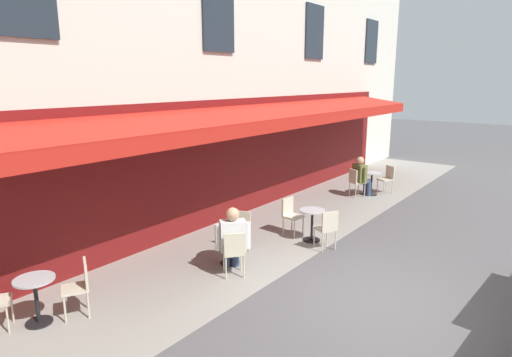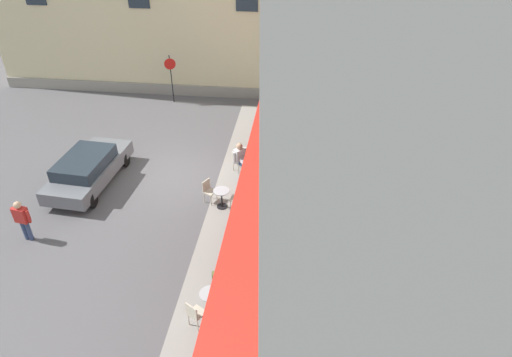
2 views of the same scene
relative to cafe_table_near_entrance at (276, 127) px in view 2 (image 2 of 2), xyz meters
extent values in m
plane|color=#565456|center=(-3.84, 3.87, -0.49)|extent=(70.00, 70.00, 0.00)
cube|color=gray|center=(-7.09, 0.47, -0.49)|extent=(20.50, 3.20, 0.01)
cube|color=silver|center=(-7.84, -5.63, 7.01)|extent=(20.00, 9.00, 15.00)
cube|color=maroon|center=(-6.84, -1.10, 1.11)|extent=(16.00, 0.06, 3.20)
cube|color=red|center=(-6.84, -0.28, 2.36)|extent=(15.00, 1.70, 0.36)
cube|color=red|center=(-6.84, 0.55, 2.13)|extent=(15.00, 0.04, 0.28)
cube|color=#232D38|center=(-14.84, -1.09, 4.71)|extent=(1.10, 0.06, 1.70)
cube|color=#232D38|center=(-10.17, -1.09, 4.71)|extent=(1.10, 0.06, 1.70)
cube|color=#232D38|center=(-5.50, -1.09, 4.71)|extent=(1.10, 0.06, 1.70)
cube|color=#232D38|center=(-0.84, -1.09, 4.71)|extent=(1.10, 0.06, 1.70)
cube|color=#232D38|center=(-14.84, -1.09, 7.71)|extent=(1.10, 0.06, 1.70)
cube|color=#232D38|center=(-10.17, -1.09, 7.71)|extent=(1.10, 0.06, 1.70)
cube|color=gray|center=(4.10, 7.37, -0.19)|extent=(0.12, 17.00, 0.60)
cube|color=gray|center=(2.76, -0.33, -0.42)|extent=(2.40, 1.40, 0.15)
cube|color=gray|center=(2.76, -0.68, -0.27)|extent=(2.40, 1.05, 0.30)
cube|color=gray|center=(2.76, -1.03, -0.12)|extent=(2.40, 0.70, 0.45)
cylinder|color=black|center=(0.00, 0.00, -0.48)|extent=(0.40, 0.40, 0.03)
cylinder|color=black|center=(0.00, 0.00, -0.13)|extent=(0.06, 0.06, 0.72)
cylinder|color=#B7B7BC|center=(0.00, 0.00, 0.24)|extent=(0.60, 0.60, 0.03)
cylinder|color=beige|center=(-0.41, 0.03, -0.27)|extent=(0.03, 0.03, 0.45)
cylinder|color=beige|center=(-0.25, 0.33, -0.27)|extent=(0.03, 0.03, 0.45)
cylinder|color=beige|center=(-0.71, 0.20, -0.27)|extent=(0.03, 0.03, 0.45)
cylinder|color=beige|center=(-0.55, 0.50, -0.27)|extent=(0.03, 0.03, 0.45)
cube|color=beige|center=(-0.48, 0.26, -0.02)|extent=(0.54, 0.54, 0.04)
cube|color=beige|center=(-0.64, 0.35, 0.21)|extent=(0.23, 0.37, 0.42)
cylinder|color=beige|center=(0.41, -0.07, -0.27)|extent=(0.03, 0.03, 0.45)
cylinder|color=beige|center=(0.22, -0.35, -0.27)|extent=(0.03, 0.03, 0.45)
cylinder|color=beige|center=(0.69, -0.26, -0.27)|extent=(0.03, 0.03, 0.45)
cylinder|color=beige|center=(0.50, -0.54, -0.27)|extent=(0.03, 0.03, 0.45)
cube|color=beige|center=(0.46, -0.31, -0.02)|extent=(0.56, 0.56, 0.04)
cube|color=beige|center=(0.61, -0.41, 0.21)|extent=(0.26, 0.35, 0.42)
cylinder|color=black|center=(-5.65, 1.57, -0.48)|extent=(0.40, 0.40, 0.03)
cylinder|color=black|center=(-5.65, 1.57, -0.13)|extent=(0.06, 0.06, 0.72)
cylinder|color=#B7B7BC|center=(-5.65, 1.57, 0.24)|extent=(0.60, 0.60, 0.03)
cylinder|color=beige|center=(-5.62, 1.99, -0.27)|extent=(0.03, 0.03, 0.45)
cylinder|color=beige|center=(-5.32, 1.83, -0.27)|extent=(0.03, 0.03, 0.45)
cylinder|color=beige|center=(-5.46, 2.29, -0.27)|extent=(0.03, 0.03, 0.45)
cylinder|color=beige|center=(-5.16, 2.12, -0.27)|extent=(0.03, 0.03, 0.45)
cube|color=beige|center=(-5.39, 2.06, -0.02)|extent=(0.54, 0.54, 0.04)
cube|color=beige|center=(-5.30, 2.21, 0.21)|extent=(0.37, 0.23, 0.42)
cylinder|color=beige|center=(-5.52, 1.18, -0.27)|extent=(0.03, 0.03, 0.45)
cylinder|color=beige|center=(-5.86, 1.21, -0.27)|extent=(0.03, 0.03, 0.45)
cylinder|color=beige|center=(-5.55, 0.84, -0.27)|extent=(0.03, 0.03, 0.45)
cylinder|color=beige|center=(-5.89, 0.87, -0.27)|extent=(0.03, 0.03, 0.45)
cube|color=beige|center=(-5.71, 1.03, -0.02)|extent=(0.44, 0.44, 0.04)
cube|color=beige|center=(-5.72, 0.85, 0.21)|extent=(0.40, 0.08, 0.42)
cylinder|color=black|center=(-10.46, 1.02, -0.48)|extent=(0.40, 0.40, 0.03)
cylinder|color=black|center=(-10.46, 1.02, -0.13)|extent=(0.06, 0.06, 0.72)
cylinder|color=#B7B7BC|center=(-10.46, 1.02, 0.24)|extent=(0.60, 0.60, 0.03)
cylinder|color=beige|center=(-10.88, 1.07, -0.27)|extent=(0.03, 0.03, 0.45)
cylinder|color=beige|center=(-10.70, 1.37, -0.27)|extent=(0.03, 0.03, 0.45)
cylinder|color=beige|center=(-11.17, 1.25, -0.27)|extent=(0.03, 0.03, 0.45)
cylinder|color=beige|center=(-10.99, 1.54, -0.27)|extent=(0.03, 0.03, 0.45)
cube|color=beige|center=(-10.94, 1.31, -0.02)|extent=(0.55, 0.55, 0.04)
cube|color=beige|center=(-11.09, 1.40, 0.21)|extent=(0.24, 0.36, 0.42)
cylinder|color=beige|center=(-10.05, 0.98, -0.27)|extent=(0.03, 0.03, 0.45)
cylinder|color=beige|center=(-10.22, 0.69, -0.27)|extent=(0.03, 0.03, 0.45)
cylinder|color=beige|center=(-9.76, 0.81, -0.27)|extent=(0.03, 0.03, 0.45)
cylinder|color=beige|center=(-9.93, 0.51, -0.27)|extent=(0.03, 0.03, 0.45)
cube|color=beige|center=(-9.99, 0.75, -0.02)|extent=(0.55, 0.55, 0.04)
cube|color=beige|center=(-9.83, 0.66, 0.21)|extent=(0.24, 0.37, 0.42)
cylinder|color=black|center=(-3.51, 0.89, -0.48)|extent=(0.40, 0.40, 0.03)
cylinder|color=black|center=(-3.51, 0.89, -0.13)|extent=(0.06, 0.06, 0.72)
cylinder|color=#B7B7BC|center=(-3.51, 0.89, 0.24)|extent=(0.60, 0.60, 0.03)
cylinder|color=beige|center=(-3.38, 1.29, -0.27)|extent=(0.03, 0.03, 0.45)
cylinder|color=beige|center=(-3.13, 1.06, -0.27)|extent=(0.03, 0.03, 0.45)
cylinder|color=beige|center=(-3.15, 1.54, -0.27)|extent=(0.03, 0.03, 0.45)
cylinder|color=beige|center=(-2.90, 1.32, -0.27)|extent=(0.03, 0.03, 0.45)
cube|color=beige|center=(-3.14, 1.30, -0.02)|extent=(0.56, 0.56, 0.04)
cube|color=beige|center=(-3.02, 1.44, 0.21)|extent=(0.32, 0.30, 0.42)
cylinder|color=beige|center=(-3.81, 0.61, -0.27)|extent=(0.03, 0.03, 0.45)
cylinder|color=beige|center=(-3.92, 0.93, -0.27)|extent=(0.03, 0.03, 0.45)
cylinder|color=beige|center=(-4.13, 0.50, -0.27)|extent=(0.03, 0.03, 0.45)
cylinder|color=beige|center=(-4.24, 0.82, -0.27)|extent=(0.03, 0.03, 0.45)
cube|color=beige|center=(-4.03, 0.71, -0.02)|extent=(0.51, 0.51, 0.04)
cube|color=beige|center=(-4.20, 0.65, 0.21)|extent=(0.17, 0.39, 0.42)
cylinder|color=navy|center=(-10.28, 1.02, -0.26)|extent=(0.15, 0.15, 0.47)
cylinder|color=navy|center=(-10.14, 0.94, 0.00)|extent=(0.36, 0.30, 0.16)
cylinder|color=navy|center=(-10.37, 0.87, -0.26)|extent=(0.15, 0.15, 0.47)
cylinder|color=navy|center=(-10.23, 0.78, 0.00)|extent=(0.36, 0.30, 0.16)
cube|color=olive|center=(-10.04, 0.78, 0.28)|extent=(0.46, 0.53, 0.56)
sphere|color=tan|center=(-10.04, 0.78, 0.68)|extent=(0.25, 0.25, 0.25)
cylinder|color=olive|center=(-9.90, 1.02, 0.26)|extent=(0.10, 0.10, 0.49)
cylinder|color=olive|center=(-10.18, 0.54, 0.26)|extent=(0.10, 0.10, 0.49)
cylinder|color=navy|center=(-3.48, 1.06, -0.26)|extent=(0.16, 0.16, 0.47)
cylinder|color=navy|center=(-3.36, 1.19, 0.00)|extent=(0.35, 0.37, 0.16)
cylinder|color=navy|center=(-3.34, 0.94, -0.26)|extent=(0.16, 0.16, 0.47)
cylinder|color=navy|center=(-3.22, 1.07, 0.00)|extent=(0.35, 0.37, 0.16)
cube|color=silver|center=(-3.18, 1.26, 0.29)|extent=(0.54, 0.53, 0.59)
sphere|color=tan|center=(-3.18, 1.26, 0.72)|extent=(0.26, 0.26, 0.26)
cylinder|color=silver|center=(-3.40, 1.45, 0.27)|extent=(0.10, 0.10, 0.52)
cylinder|color=silver|center=(-2.96, 1.06, 0.27)|extent=(0.10, 0.10, 0.52)
cylinder|color=navy|center=(-8.19, 7.71, -0.10)|extent=(0.15, 0.15, 0.79)
cylinder|color=navy|center=(-8.16, 7.89, -0.10)|extent=(0.15, 0.15, 0.79)
cube|color=red|center=(-8.17, 7.80, 0.57)|extent=(0.33, 0.50, 0.56)
sphere|color=tan|center=(-8.17, 7.80, 0.97)|extent=(0.25, 0.25, 0.25)
cylinder|color=red|center=(-8.22, 7.53, 0.56)|extent=(0.10, 0.10, 0.49)
cylinder|color=red|center=(-8.12, 8.07, 0.56)|extent=(0.10, 0.10, 0.49)
cylinder|color=black|center=(3.18, 5.82, 0.81)|extent=(0.05, 0.05, 2.60)
cylinder|color=#192899|center=(3.15, 5.81, 1.66)|extent=(0.20, 0.54, 0.56)
cylinder|color=red|center=(3.13, 5.80, 1.66)|extent=(0.20, 0.56, 0.59)
cylinder|color=#2D2D33|center=(2.89, -0.16, -0.33)|extent=(0.43, 0.43, 0.32)
cone|color=#2D6B33|center=(2.89, -0.16, 0.07)|extent=(0.41, 0.41, 0.48)
cylinder|color=brown|center=(1.23, 0.30, -0.35)|extent=(0.44, 0.44, 0.28)
sphere|color=#23562D|center=(1.23, 0.30, 0.00)|extent=(0.49, 0.49, 0.49)
cylinder|color=#2D2D33|center=(2.13, -0.34, -0.31)|extent=(0.42, 0.42, 0.35)
sphere|color=#23562D|center=(2.13, -0.34, 0.08)|extent=(0.52, 0.52, 0.52)
cube|color=slate|center=(-4.69, 7.06, 0.08)|extent=(4.42, 2.11, 0.55)
cube|color=#232D38|center=(-4.89, 7.08, 0.60)|extent=(2.52, 1.77, 0.48)
cylinder|color=black|center=(-3.31, 6.16, -0.19)|extent=(0.60, 0.20, 0.60)
cylinder|color=black|center=(-3.19, 7.75, -0.19)|extent=(0.60, 0.20, 0.60)
cylinder|color=black|center=(-6.20, 6.37, -0.19)|extent=(0.60, 0.20, 0.60)
cylinder|color=black|center=(-6.08, 7.97, -0.19)|extent=(0.60, 0.20, 0.60)
camera|label=1|loc=(2.82, 6.35, 3.19)|focal=30.56mm
camera|label=2|loc=(-18.70, -1.22, 9.91)|focal=31.52mm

